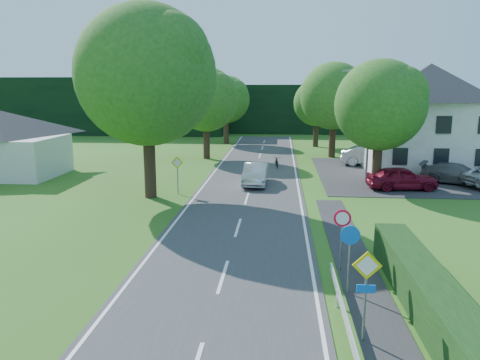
# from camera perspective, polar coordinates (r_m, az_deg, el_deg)

# --- Properties ---
(road) EXTENTS (7.00, 80.00, 0.04)m
(road) POSITION_cam_1_polar(r_m,az_deg,el_deg) (24.81, 0.17, -4.47)
(road) COLOR #37373A
(road) RESTS_ON ground
(parking_pad) EXTENTS (14.00, 16.00, 0.04)m
(parking_pad) POSITION_cam_1_polar(r_m,az_deg,el_deg) (38.72, 19.86, 0.61)
(parking_pad) COLOR #252527
(parking_pad) RESTS_ON ground
(line_edge_left) EXTENTS (0.12, 80.00, 0.01)m
(line_edge_left) POSITION_cam_1_polar(r_m,az_deg,el_deg) (25.27, -7.21, -4.21)
(line_edge_left) COLOR white
(line_edge_left) RESTS_ON road
(line_edge_right) EXTENTS (0.12, 80.00, 0.01)m
(line_edge_right) POSITION_cam_1_polar(r_m,az_deg,el_deg) (24.76, 7.71, -4.55)
(line_edge_right) COLOR white
(line_edge_right) RESTS_ON road
(line_centre) EXTENTS (0.12, 80.00, 0.01)m
(line_centre) POSITION_cam_1_polar(r_m,az_deg,el_deg) (24.80, 0.17, -4.42)
(line_centre) COLOR white
(line_centre) RESTS_ON road
(tree_main) EXTENTS (9.40, 9.40, 11.64)m
(tree_main) POSITION_cam_1_polar(r_m,az_deg,el_deg) (28.93, -11.23, 9.23)
(tree_main) COLOR #1F5419
(tree_main) RESTS_ON ground
(tree_left_far) EXTENTS (7.00, 7.00, 8.58)m
(tree_left_far) POSITION_cam_1_polar(r_m,az_deg,el_deg) (44.41, -4.15, 8.11)
(tree_left_far) COLOR #1F5419
(tree_left_far) RESTS_ON ground
(tree_right_far) EXTENTS (7.40, 7.40, 9.09)m
(tree_right_far) POSITION_cam_1_polar(r_m,az_deg,el_deg) (46.11, 11.31, 8.36)
(tree_right_far) COLOR #1F5419
(tree_right_far) RESTS_ON ground
(tree_left_back) EXTENTS (6.60, 6.60, 8.07)m
(tree_left_back) POSITION_cam_1_polar(r_m,az_deg,el_deg) (56.23, -1.70, 8.55)
(tree_left_back) COLOR #1F5419
(tree_left_back) RESTS_ON ground
(tree_right_back) EXTENTS (6.20, 6.20, 7.56)m
(tree_right_back) POSITION_cam_1_polar(r_m,az_deg,el_deg) (54.02, 9.29, 8.02)
(tree_right_back) COLOR #1F5419
(tree_right_back) RESTS_ON ground
(tree_right_mid) EXTENTS (7.00, 7.00, 8.58)m
(tree_right_mid) POSITION_cam_1_polar(r_m,az_deg,el_deg) (32.54, 16.59, 6.49)
(tree_right_mid) COLOR #1F5419
(tree_right_mid) RESTS_ON ground
(treeline_left) EXTENTS (44.00, 6.00, 8.00)m
(treeline_left) POSITION_cam_1_polar(r_m,az_deg,el_deg) (72.35, -19.77, 8.50)
(treeline_left) COLOR black
(treeline_left) RESTS_ON ground
(treeline_right) EXTENTS (30.00, 5.00, 7.00)m
(treeline_right) POSITION_cam_1_polar(r_m,az_deg,el_deg) (70.12, 9.97, 8.51)
(treeline_right) COLOR black
(treeline_right) RESTS_ON ground
(house_white) EXTENTS (10.60, 8.40, 8.60)m
(house_white) POSITION_cam_1_polar(r_m,az_deg,el_deg) (41.63, 21.90, 7.27)
(house_white) COLOR silver
(house_white) RESTS_ON ground
(streetlight) EXTENTS (2.03, 0.18, 8.00)m
(streetlight) POSITION_cam_1_polar(r_m,az_deg,el_deg) (34.41, 15.23, 7.09)
(streetlight) COLOR gray
(streetlight) RESTS_ON ground
(sign_priority_right) EXTENTS (0.78, 0.09, 2.59)m
(sign_priority_right) POSITION_cam_1_polar(r_m,az_deg,el_deg) (12.99, 15.14, -11.66)
(sign_priority_right) COLOR gray
(sign_priority_right) RESTS_ON ground
(sign_roundabout) EXTENTS (0.64, 0.08, 2.37)m
(sign_roundabout) POSITION_cam_1_polar(r_m,az_deg,el_deg) (15.80, 13.23, -7.85)
(sign_roundabout) COLOR gray
(sign_roundabout) RESTS_ON ground
(sign_speed_limit) EXTENTS (0.64, 0.11, 2.37)m
(sign_speed_limit) POSITION_cam_1_polar(r_m,az_deg,el_deg) (17.65, 12.33, -5.44)
(sign_speed_limit) COLOR gray
(sign_speed_limit) RESTS_ON ground
(sign_priority_left) EXTENTS (0.78, 0.09, 2.44)m
(sign_priority_left) POSITION_cam_1_polar(r_m,az_deg,el_deg) (29.92, -7.64, 1.50)
(sign_priority_left) COLOR gray
(sign_priority_left) RESTS_ON ground
(moving_car) EXTENTS (1.69, 4.55, 1.49)m
(moving_car) POSITION_cam_1_polar(r_m,az_deg,el_deg) (32.61, 1.90, 0.74)
(moving_car) COLOR silver
(moving_car) RESTS_ON road
(motorcycle) EXTENTS (0.81, 1.87, 0.96)m
(motorcycle) POSITION_cam_1_polar(r_m,az_deg,el_deg) (39.79, 4.52, 2.26)
(motorcycle) COLOR black
(motorcycle) RESTS_ON road
(parked_car_red) EXTENTS (4.70, 2.26, 1.55)m
(parked_car_red) POSITION_cam_1_polar(r_m,az_deg,el_deg) (32.81, 19.14, 0.23)
(parked_car_red) COLOR maroon
(parked_car_red) RESTS_ON parking_pad
(parked_car_silver_a) EXTENTS (5.39, 2.57, 1.70)m
(parked_car_silver_a) POSITION_cam_1_polar(r_m,az_deg,el_deg) (41.95, 15.73, 2.86)
(parked_car_silver_a) COLOR silver
(parked_car_silver_a) RESTS_ON parking_pad
(parked_car_grey) EXTENTS (5.26, 3.97, 1.42)m
(parked_car_grey) POSITION_cam_1_polar(r_m,az_deg,el_deg) (36.27, 24.95, 0.71)
(parked_car_grey) COLOR #57575D
(parked_car_grey) RESTS_ON parking_pad
(parasol) EXTENTS (2.82, 2.85, 2.05)m
(parasol) POSITION_cam_1_polar(r_m,az_deg,el_deg) (38.75, 16.83, 2.38)
(parasol) COLOR red
(parasol) RESTS_ON parking_pad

